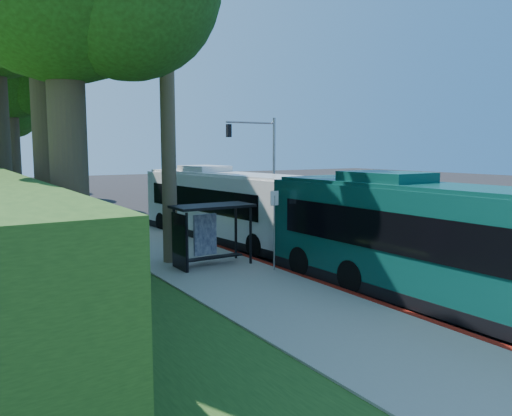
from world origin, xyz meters
TOP-DOWN VIEW (x-y plane):
  - ground at (0.00, 0.00)m, footprint 140.00×140.00m
  - sidewalk at (-7.30, 0.00)m, footprint 4.50×70.00m
  - red_curb at (-5.00, -4.00)m, footprint 0.25×30.00m
  - grass_verge at (-13.00, 5.00)m, footprint 8.00×70.00m
  - bus_shelter at (-7.26, -2.86)m, footprint 3.20×1.51m
  - stop_sign_pole at (-5.40, -5.00)m, footprint 0.35×0.06m
  - traffic_signal_pole at (3.78, 10.00)m, footprint 4.10×0.30m
  - tree_2 at (-11.89, 15.98)m, footprint 8.82×8.40m
  - white_bus at (-3.66, 2.09)m, footprint 3.91×13.08m
  - teal_bus at (-3.37, -10.81)m, footprint 3.21×13.48m
  - pickup at (1.11, 2.92)m, footprint 3.28×5.20m

SIDE VIEW (x-z plane):
  - ground at x=0.00m, z-range 0.00..0.00m
  - grass_verge at x=-13.00m, z-range 0.00..0.06m
  - sidewalk at x=-7.30m, z-range 0.00..0.12m
  - red_curb at x=-5.00m, z-range 0.00..0.13m
  - pickup at x=1.11m, z-range 0.00..1.34m
  - bus_shelter at x=-7.26m, z-range 0.53..3.08m
  - white_bus at x=-3.66m, z-range -0.05..3.79m
  - teal_bus at x=-3.37m, z-range -0.05..3.95m
  - stop_sign_pole at x=-5.40m, z-range 0.50..3.67m
  - traffic_signal_pole at x=3.78m, z-range 0.92..7.92m
  - tree_2 at x=-11.89m, z-range 2.92..18.04m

